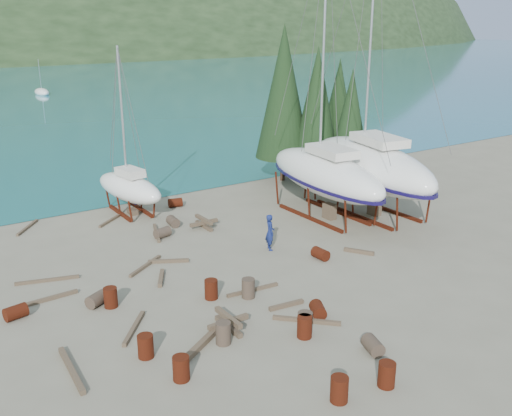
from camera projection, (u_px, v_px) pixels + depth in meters
ground at (272, 280)px, 26.83m from camera, size 600.00×600.00×0.00m
far_house_right at (16, 49)px, 191.49m from camera, size 6.60×5.60×5.60m
cypress_near_right at (317, 106)px, 41.13m from camera, size 3.60×3.60×10.00m
cypress_mid_right at (351, 120)px, 40.63m from camera, size 3.06×3.06×8.50m
cypress_back_left at (284, 92)px, 41.64m from camera, size 4.14×4.14×11.50m
cypress_far_right at (338, 109)px, 43.70m from camera, size 3.24×3.24×9.00m
moored_boat_mid at (42, 92)px, 95.02m from camera, size 2.00×5.00×6.05m
large_sailboat_near at (325, 173)px, 34.72m from camera, size 4.45×11.20×17.18m
large_sailboat_far at (370, 164)px, 35.31m from camera, size 5.95×12.66×19.28m
small_sailboat_shore at (129, 187)px, 35.71m from camera, size 3.07×6.65×10.25m
worker at (270, 232)px, 30.10m from camera, size 0.69×0.83×1.96m
drum_0 at (146, 346)px, 20.50m from camera, size 0.58×0.58×0.88m
drum_1 at (373, 346)px, 20.82m from camera, size 0.83×1.02×0.58m
drum_2 at (16, 312)px, 23.22m from camera, size 0.97×0.74×0.58m
drum_3 at (339, 389)px, 18.10m from camera, size 0.58×0.58×0.88m
drum_4 at (175, 203)px, 37.29m from camera, size 1.00×0.78×0.58m
drum_5 at (248, 288)px, 24.97m from camera, size 0.58×0.58×0.88m
drum_6 at (320, 254)px, 29.07m from camera, size 0.61×0.90×0.58m
drum_7 at (387, 375)px, 18.85m from camera, size 0.58×0.58×0.88m
drum_8 at (111, 297)px, 24.14m from camera, size 0.58×0.58×0.88m
drum_9 at (162, 233)px, 31.98m from camera, size 0.99×0.76×0.58m
drum_10 at (305, 327)px, 21.81m from camera, size 0.58×0.58×0.88m
drum_11 at (173, 221)px, 33.78m from camera, size 0.66×0.93×0.58m
drum_12 at (318, 310)px, 23.40m from camera, size 0.92×1.05×0.58m
drum_13 at (181, 368)px, 19.19m from camera, size 0.58×0.58×0.88m
drum_14 at (211, 289)px, 24.88m from camera, size 0.58×0.58×0.88m
drum_15 at (97, 299)px, 24.29m from camera, size 1.05×0.94×0.58m
drum_16 at (223, 333)px, 21.37m from camera, size 0.58×0.58×0.88m
drum_17 at (305, 323)px, 22.10m from camera, size 0.58×0.58×0.88m
timber_0 at (27, 228)px, 33.42m from camera, size 1.70×2.14×0.14m
timber_1 at (359, 251)px, 29.87m from camera, size 1.01×1.46×0.19m
timber_3 at (253, 290)px, 25.63m from camera, size 2.56×0.38×0.15m
timber_4 at (169, 261)px, 28.70m from camera, size 1.88×1.12×0.17m
timber_5 at (307, 320)px, 22.99m from camera, size 2.07×2.08×0.16m
timber_7 at (286, 305)px, 24.23m from camera, size 1.65×0.37×0.17m
timber_8 at (161, 278)px, 26.78m from camera, size 1.00×1.59×0.19m
timber_9 at (110, 221)px, 34.50m from camera, size 1.81×1.49×0.15m
timber_10 at (157, 233)px, 32.55m from camera, size 1.08×2.69×0.16m
timber_11 at (145, 266)px, 28.14m from camera, size 2.29×1.60×0.15m
timber_12 at (134, 328)px, 22.41m from camera, size 1.74×2.09×0.17m
timber_14 at (71, 370)px, 19.71m from camera, size 0.34×3.06×0.18m
timber_15 at (47, 280)px, 26.60m from camera, size 2.79×0.96×0.15m
timber_16 at (204, 342)px, 21.40m from camera, size 2.60×1.70×0.23m
timber_17 at (48, 299)px, 24.79m from camera, size 2.58×0.28×0.16m
timber_pile_fore at (228, 322)px, 22.44m from camera, size 1.80×1.80×0.60m
timber_pile_aft at (204, 223)px, 33.54m from camera, size 1.80×1.80×0.60m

